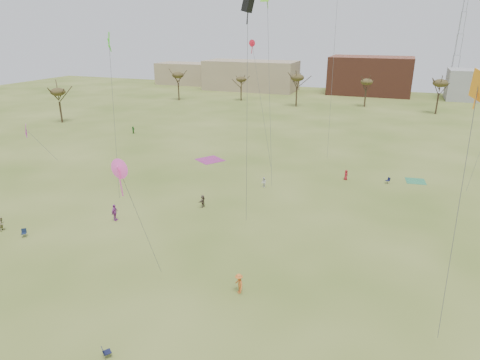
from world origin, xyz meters
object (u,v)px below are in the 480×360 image
(camp_chair_left, at_px, (24,235))
(radio_tower, at_px, (460,33))
(camp_chair_center, at_px, (107,354))
(camp_chair_right, at_px, (387,182))

(camp_chair_left, distance_m, radio_tower, 134.51)
(camp_chair_center, bearing_deg, camp_chair_right, -74.88)
(camp_chair_center, distance_m, camp_chair_right, 44.45)
(camp_chair_right, relative_size, radio_tower, 0.02)
(camp_chair_right, height_order, radio_tower, radio_tower)
(camp_chair_center, height_order, camp_chair_right, same)
(camp_chair_center, relative_size, camp_chair_right, 1.00)
(camp_chair_center, distance_m, radio_tower, 139.21)
(camp_chair_right, bearing_deg, radio_tower, 131.88)
(camp_chair_left, bearing_deg, camp_chair_center, -65.77)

